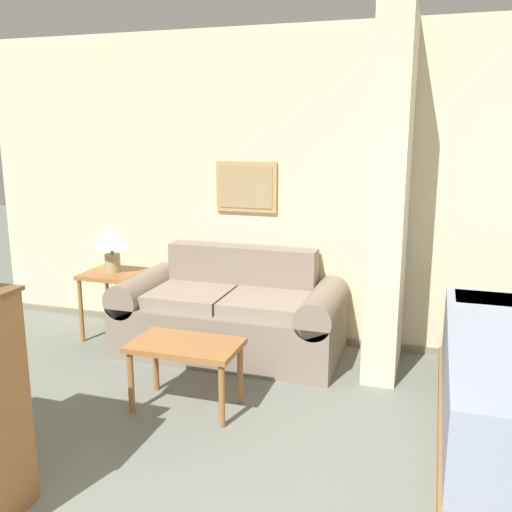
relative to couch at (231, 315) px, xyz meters
name	(u,v)px	position (x,y,z in m)	size (l,w,h in m)	color
wall_back	(360,192)	(0.94, 0.49, 0.98)	(6.93, 0.16, 2.60)	beige
wall_partition_pillar	(390,199)	(1.22, 0.05, 0.99)	(0.24, 0.75, 2.60)	beige
couch	(231,315)	(0.00, 0.00, 0.00)	(1.81, 0.84, 0.83)	gray
coffee_table	(186,352)	(0.06, -1.01, 0.08)	(0.70, 0.42, 0.45)	#996033
side_table	(114,282)	(-1.09, 0.02, 0.18)	(0.47, 0.47, 0.59)	#996033
table_lamp	(111,240)	(-1.09, 0.02, 0.56)	(0.33, 0.33, 0.40)	tan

